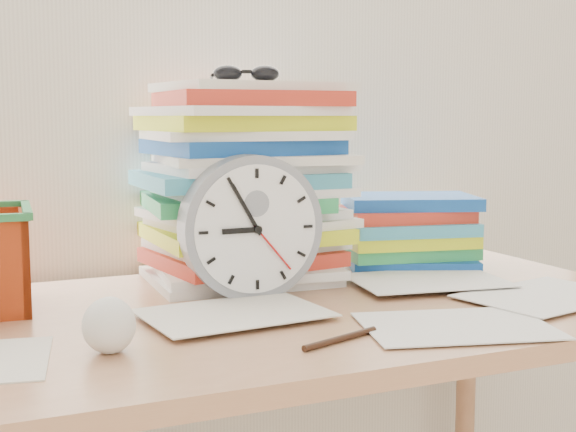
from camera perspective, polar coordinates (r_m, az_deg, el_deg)
name	(u,v)px	position (r m, az deg, el deg)	size (l,w,h in m)	color
desk	(250,354)	(1.31, -2.71, -9.80)	(1.40, 0.70, 0.75)	#B27953
paper_stack	(244,183)	(1.49, -3.17, 2.38)	(0.36, 0.30, 0.37)	white
clock	(251,227)	(1.34, -2.65, -0.81)	(0.24, 0.24, 0.05)	gray
sunglasses	(246,73)	(1.45, -2.97, 10.09)	(0.13, 0.11, 0.03)	black
book_stack	(405,232)	(1.63, 8.31, -1.14)	(0.28, 0.22, 0.15)	white
crumpled_ball	(108,325)	(1.07, -12.65, -7.55)	(0.07, 0.07, 0.07)	white
pen	(340,339)	(1.10, 3.75, -8.70)	(0.01, 0.01, 0.14)	black
scattered_papers	(250,305)	(1.29, -2.73, -6.36)	(1.26, 0.42, 0.02)	white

